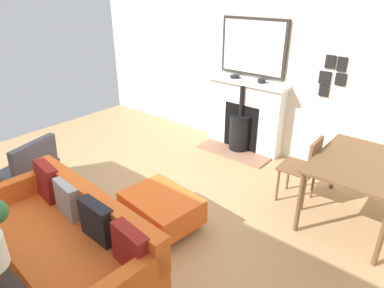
% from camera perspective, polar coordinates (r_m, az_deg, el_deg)
% --- Properties ---
extents(ground_plane, '(5.10, 6.06, 0.01)m').
position_cam_1_polar(ground_plane, '(4.19, -11.99, -10.56)').
color(ground_plane, tan).
extents(wall_left, '(0.12, 6.06, 2.89)m').
position_cam_1_polar(wall_left, '(5.43, 8.46, 14.71)').
color(wall_left, beige).
rests_on(wall_left, ground).
extents(fireplace, '(0.61, 1.30, 1.11)m').
position_cam_1_polar(fireplace, '(5.39, 8.70, 4.16)').
color(fireplace, '#93664C').
rests_on(fireplace, ground).
extents(mirror_over_mantel, '(0.04, 1.06, 0.82)m').
position_cam_1_polar(mirror_over_mantel, '(5.22, 10.22, 15.72)').
color(mirror_over_mantel, '#2D2823').
extents(mantel_bowl_near, '(0.14, 0.14, 0.04)m').
position_cam_1_polar(mantel_bowl_near, '(5.34, 7.24, 11.20)').
color(mantel_bowl_near, black).
rests_on(mantel_bowl_near, fireplace).
extents(mantel_bowl_far, '(0.12, 0.12, 0.06)m').
position_cam_1_polar(mantel_bowl_far, '(5.12, 11.61, 10.37)').
color(mantel_bowl_far, black).
rests_on(mantel_bowl_far, fireplace).
extents(sofa, '(0.92, 1.93, 0.81)m').
position_cam_1_polar(sofa, '(3.26, -19.94, -15.46)').
color(sofa, '#B2B2B7').
rests_on(sofa, ground).
extents(ottoman, '(0.69, 0.86, 0.37)m').
position_cam_1_polar(ottoman, '(3.74, -5.14, -10.56)').
color(ottoman, '#B2B2B7').
rests_on(ottoman, ground).
extents(armchair_accent, '(0.80, 0.72, 0.81)m').
position_cam_1_polar(armchair_accent, '(4.46, -25.86, -3.78)').
color(armchair_accent, '#4C3321').
rests_on(armchair_accent, ground).
extents(dining_table, '(1.20, 0.88, 0.75)m').
position_cam_1_polar(dining_table, '(3.97, 26.51, -3.78)').
color(dining_table, brown).
rests_on(dining_table, ground).
extents(dining_chair_near_fireplace, '(0.42, 0.42, 0.84)m').
position_cam_1_polar(dining_chair_near_fireplace, '(4.17, 18.49, -3.39)').
color(dining_chair_near_fireplace, brown).
rests_on(dining_chair_near_fireplace, ground).
extents(photo_gallery_row, '(0.02, 0.34, 0.54)m').
position_cam_1_polar(photo_gallery_row, '(4.81, 22.45, 10.71)').
color(photo_gallery_row, black).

